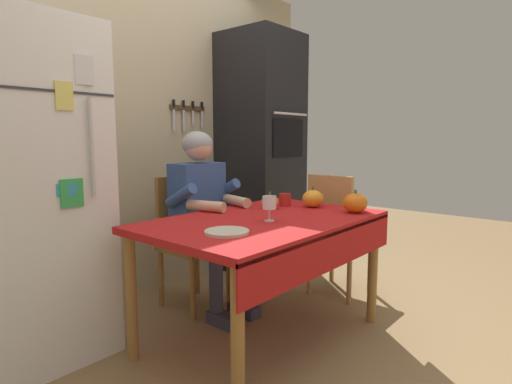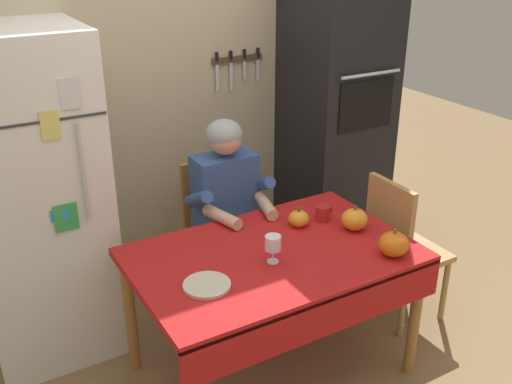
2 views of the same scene
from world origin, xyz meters
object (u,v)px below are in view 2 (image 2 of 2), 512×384
wall_oven (335,116)px  pumpkin_large (354,219)px  pumpkin_small (394,244)px  dining_table (275,268)px  chair_behind_person (217,227)px  pumpkin_medium (299,219)px  seated_person (230,206)px  wine_glass (273,244)px  coffee_mug (323,213)px  chair_right_side (399,245)px  serving_tray (207,285)px  refrigerator (35,200)px

wall_oven → pumpkin_large: size_ratio=14.92×
wall_oven → pumpkin_small: bearing=-114.3°
pumpkin_large → dining_table: bearing=-178.6°
chair_behind_person → pumpkin_medium: size_ratio=8.31×
dining_table → seated_person: seated_person is taller
wine_glass → pumpkin_medium: size_ratio=1.27×
seated_person → coffee_mug: seated_person is taller
wall_oven → chair_right_side: 1.03m
wall_oven → serving_tray: 1.81m
refrigerator → serving_tray: bearing=-61.4°
seated_person → coffee_mug: bearing=-49.8°
chair_behind_person → pumpkin_large: 0.94m
pumpkin_small → pumpkin_medium: bearing=115.0°
refrigerator → coffee_mug: bearing=-27.0°
pumpkin_medium → pumpkin_small: 0.54m
coffee_mug → dining_table: bearing=-156.6°
pumpkin_medium → chair_right_side: bearing=-12.1°
wall_oven → dining_table: size_ratio=1.50×
chair_behind_person → coffee_mug: size_ratio=8.72×
seated_person → dining_table: bearing=-96.4°
pumpkin_medium → serving_tray: (-0.69, -0.28, -0.04)m
chair_behind_person → wall_oven: bearing=7.5°
refrigerator → seated_person: bearing=-15.3°
coffee_mug → chair_right_side: bearing=-14.9°
coffee_mug → wine_glass: size_ratio=0.75×
pumpkin_large → serving_tray: pumpkin_large is taller
serving_tray → pumpkin_small: bearing=-12.7°
chair_behind_person → seated_person: (0.00, -0.19, 0.23)m
wine_glass → pumpkin_medium: 0.41m
serving_tray → pumpkin_large: bearing=6.4°
dining_table → wine_glass: bearing=-130.5°
chair_right_side → pumpkin_medium: bearing=167.9°
chair_behind_person → wine_glass: chair_behind_person is taller
dining_table → chair_right_side: 0.91m
wine_glass → serving_tray: (-0.37, -0.03, -0.09)m
chair_behind_person → wine_glass: (-0.12, -0.85, 0.33)m
wine_glass → refrigerator: bearing=133.7°
wall_oven → chair_behind_person: 1.13m
pumpkin_medium → wall_oven: bearing=43.1°
wine_glass → pumpkin_small: bearing=-23.7°
refrigerator → seated_person: 1.07m
pumpkin_small → seated_person: bearing=115.5°
chair_behind_person → chair_right_side: 1.11m
dining_table → chair_right_side: chair_right_side is taller
refrigerator → dining_table: size_ratio=1.29×
wall_oven → coffee_mug: bearing=-130.3°
chair_right_side → pumpkin_large: bearing=-173.7°
wall_oven → refrigerator: bearing=-178.9°
chair_behind_person → pumpkin_small: (0.43, -1.09, 0.29)m
dining_table → chair_behind_person: bearing=85.1°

